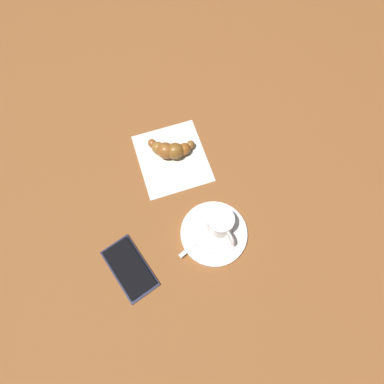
{
  "coord_description": "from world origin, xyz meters",
  "views": [
    {
      "loc": [
        0.25,
        -0.13,
        0.71
      ],
      "look_at": [
        0.01,
        0.01,
        0.02
      ],
      "focal_mm": 30.37,
      "sensor_mm": 36.0,
      "label": 1
    }
  ],
  "objects_px": {
    "sugar_packet": "(220,247)",
    "napkin": "(172,158)",
    "teaspoon": "(212,230)",
    "cell_phone": "(129,268)",
    "espresso_cup": "(221,223)",
    "saucer": "(214,233)",
    "croissant": "(171,150)"
  },
  "relations": [
    {
      "from": "sugar_packet",
      "to": "napkin",
      "type": "bearing_deg",
      "value": 99.88
    },
    {
      "from": "saucer",
      "to": "napkin",
      "type": "bearing_deg",
      "value": 176.51
    },
    {
      "from": "sugar_packet",
      "to": "napkin",
      "type": "relative_size",
      "value": 0.33
    },
    {
      "from": "sugar_packet",
      "to": "cell_phone",
      "type": "xyz_separation_m",
      "value": [
        -0.06,
        -0.19,
        -0.01
      ]
    },
    {
      "from": "teaspoon",
      "to": "napkin",
      "type": "relative_size",
      "value": 0.77
    },
    {
      "from": "sugar_packet",
      "to": "cell_phone",
      "type": "relative_size",
      "value": 0.43
    },
    {
      "from": "espresso_cup",
      "to": "croissant",
      "type": "bearing_deg",
      "value": -179.5
    },
    {
      "from": "espresso_cup",
      "to": "teaspoon",
      "type": "bearing_deg",
      "value": -98.31
    },
    {
      "from": "teaspoon",
      "to": "espresso_cup",
      "type": "bearing_deg",
      "value": 81.69
    },
    {
      "from": "teaspoon",
      "to": "napkin",
      "type": "height_order",
      "value": "teaspoon"
    },
    {
      "from": "sugar_packet",
      "to": "croissant",
      "type": "distance_m",
      "value": 0.26
    },
    {
      "from": "napkin",
      "to": "espresso_cup",
      "type": "bearing_deg",
      "value": 1.42
    },
    {
      "from": "teaspoon",
      "to": "croissant",
      "type": "relative_size",
      "value": 1.27
    },
    {
      "from": "saucer",
      "to": "napkin",
      "type": "distance_m",
      "value": 0.21
    },
    {
      "from": "sugar_packet",
      "to": "napkin",
      "type": "height_order",
      "value": "sugar_packet"
    },
    {
      "from": "espresso_cup",
      "to": "teaspoon",
      "type": "xyz_separation_m",
      "value": [
        -0.0,
        -0.02,
        -0.02
      ]
    },
    {
      "from": "saucer",
      "to": "croissant",
      "type": "distance_m",
      "value": 0.23
    },
    {
      "from": "espresso_cup",
      "to": "cell_phone",
      "type": "bearing_deg",
      "value": -95.67
    },
    {
      "from": "teaspoon",
      "to": "sugar_packet",
      "type": "xyz_separation_m",
      "value": [
        0.04,
        -0.01,
        0.0
      ]
    },
    {
      "from": "saucer",
      "to": "sugar_packet",
      "type": "relative_size",
      "value": 2.47
    },
    {
      "from": "napkin",
      "to": "sugar_packet",
      "type": "bearing_deg",
      "value": -4.66
    },
    {
      "from": "saucer",
      "to": "sugar_packet",
      "type": "bearing_deg",
      "value": -11.81
    },
    {
      "from": "saucer",
      "to": "cell_phone",
      "type": "relative_size",
      "value": 1.06
    },
    {
      "from": "saucer",
      "to": "espresso_cup",
      "type": "xyz_separation_m",
      "value": [
        -0.01,
        0.02,
        0.03
      ]
    },
    {
      "from": "espresso_cup",
      "to": "cell_phone",
      "type": "distance_m",
      "value": 0.22
    },
    {
      "from": "espresso_cup",
      "to": "croissant",
      "type": "relative_size",
      "value": 0.79
    },
    {
      "from": "cell_phone",
      "to": "teaspoon",
      "type": "bearing_deg",
      "value": 84.58
    },
    {
      "from": "espresso_cup",
      "to": "napkin",
      "type": "bearing_deg",
      "value": -178.58
    },
    {
      "from": "teaspoon",
      "to": "napkin",
      "type": "bearing_deg",
      "value": 176.23
    },
    {
      "from": "teaspoon",
      "to": "sugar_packet",
      "type": "distance_m",
      "value": 0.04
    },
    {
      "from": "teaspoon",
      "to": "cell_phone",
      "type": "relative_size",
      "value": 1.0
    },
    {
      "from": "saucer",
      "to": "espresso_cup",
      "type": "bearing_deg",
      "value": 106.4
    }
  ]
}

